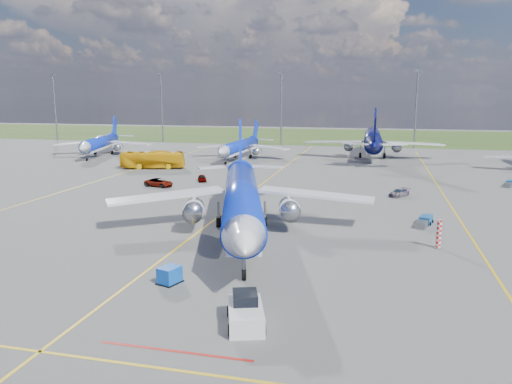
% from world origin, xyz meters
% --- Properties ---
extents(ground, '(400.00, 400.00, 0.00)m').
position_xyz_m(ground, '(0.00, 0.00, 0.00)').
color(ground, '#50504D').
rests_on(ground, ground).
extents(grass_strip, '(400.00, 80.00, 0.01)m').
position_xyz_m(grass_strip, '(0.00, 150.00, 0.00)').
color(grass_strip, '#2D4719').
rests_on(grass_strip, ground).
extents(taxiway_lines, '(60.25, 160.00, 0.02)m').
position_xyz_m(taxiway_lines, '(0.17, 27.70, 0.01)').
color(taxiway_lines, gold).
rests_on(taxiway_lines, ground).
extents(floodlight_masts, '(202.20, 0.50, 22.70)m').
position_xyz_m(floodlight_masts, '(10.00, 110.00, 12.56)').
color(floodlight_masts, slate).
rests_on(floodlight_masts, ground).
extents(warning_post, '(0.50, 0.50, 3.00)m').
position_xyz_m(warning_post, '(26.00, 8.00, 1.50)').
color(warning_post, red).
rests_on(warning_post, ground).
extents(bg_jet_nw, '(35.48, 41.48, 9.34)m').
position_xyz_m(bg_jet_nw, '(-50.67, 72.48, 0.00)').
color(bg_jet_nw, '#0D2AB9').
rests_on(bg_jet_nw, ground).
extents(bg_jet_nnw, '(26.48, 34.17, 8.74)m').
position_xyz_m(bg_jet_nnw, '(-13.29, 73.86, 0.00)').
color(bg_jet_nnw, '#0D2AB9').
rests_on(bg_jet_nnw, ground).
extents(bg_jet_n, '(37.37, 48.41, 12.45)m').
position_xyz_m(bg_jet_n, '(18.32, 86.56, 0.00)').
color(bg_jet_n, '#070A41').
rests_on(bg_jet_n, ground).
extents(main_airliner, '(44.70, 51.98, 11.63)m').
position_xyz_m(main_airliner, '(4.95, 8.82, 0.00)').
color(main_airliner, '#0D2AB9').
rests_on(main_airliner, ground).
extents(pushback_tug, '(3.56, 6.29, 2.10)m').
position_xyz_m(pushback_tug, '(11.26, -13.39, 0.85)').
color(pushback_tug, silver).
rests_on(pushback_tug, ground).
extents(uld_container, '(1.87, 2.09, 1.39)m').
position_xyz_m(uld_container, '(3.14, -7.51, 0.70)').
color(uld_container, blue).
rests_on(uld_container, ground).
extents(apron_bus, '(13.84, 6.31, 3.75)m').
position_xyz_m(apron_bus, '(-27.03, 53.43, 1.88)').
color(apron_bus, '#ECAE0D').
rests_on(apron_bus, ground).
extents(service_car_a, '(2.67, 3.77, 1.19)m').
position_xyz_m(service_car_a, '(-11.21, 40.50, 0.60)').
color(service_car_a, '#999999').
rests_on(service_car_a, ground).
extents(service_car_b, '(5.47, 3.41, 1.41)m').
position_xyz_m(service_car_b, '(-16.62, 33.72, 0.71)').
color(service_car_b, '#999999').
rests_on(service_car_b, ground).
extents(service_car_c, '(3.67, 4.23, 1.17)m').
position_xyz_m(service_car_c, '(23.12, 34.76, 0.58)').
color(service_car_c, '#999999').
rests_on(service_car_c, ground).
extents(baggage_tug_w, '(2.36, 4.52, 0.98)m').
position_xyz_m(baggage_tug_w, '(25.44, 17.32, 0.46)').
color(baggage_tug_w, '#164C86').
rests_on(baggage_tug_w, ground).
extents(baggage_tug_c, '(2.09, 4.69, 1.02)m').
position_xyz_m(baggage_tug_c, '(-3.21, 36.74, 0.48)').
color(baggage_tug_c, '#1A649C').
rests_on(baggage_tug_c, ground).
extents(baggage_tug_e, '(2.74, 4.28, 0.94)m').
position_xyz_m(baggage_tug_e, '(42.08, 48.49, 0.44)').
color(baggage_tug_e, '#19549A').
rests_on(baggage_tug_e, ground).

